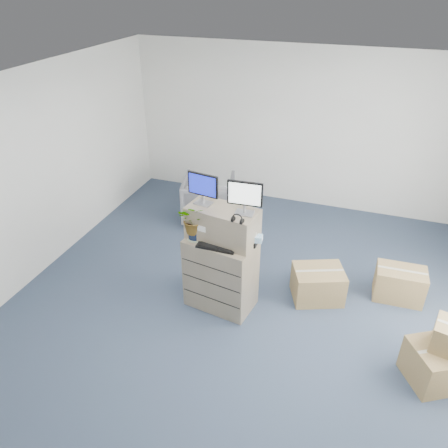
{
  "coord_description": "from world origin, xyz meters",
  "views": [
    {
      "loc": [
        1.21,
        -3.91,
        3.87
      ],
      "look_at": [
        -0.29,
        0.4,
        1.15
      ],
      "focal_mm": 35.0,
      "sensor_mm": 36.0,
      "label": 1
    }
  ],
  "objects_px": {
    "filing_cabinet_lower": "(221,273)",
    "monitor_left": "(203,187)",
    "water_bottle": "(232,233)",
    "office_chair": "(209,197)",
    "keyboard": "(217,246)",
    "monitor_right": "(245,196)",
    "potted_plant": "(195,223)"
  },
  "relations": [
    {
      "from": "monitor_right",
      "to": "office_chair",
      "type": "height_order",
      "value": "monitor_right"
    },
    {
      "from": "keyboard",
      "to": "water_bottle",
      "type": "bearing_deg",
      "value": 54.09
    },
    {
      "from": "keyboard",
      "to": "water_bottle",
      "type": "height_order",
      "value": "water_bottle"
    },
    {
      "from": "water_bottle",
      "to": "potted_plant",
      "type": "relative_size",
      "value": 0.54
    },
    {
      "from": "potted_plant",
      "to": "water_bottle",
      "type": "bearing_deg",
      "value": 11.8
    },
    {
      "from": "filing_cabinet_lower",
      "to": "water_bottle",
      "type": "bearing_deg",
      "value": 25.75
    },
    {
      "from": "filing_cabinet_lower",
      "to": "potted_plant",
      "type": "bearing_deg",
      "value": -161.1
    },
    {
      "from": "monitor_left",
      "to": "office_chair",
      "type": "bearing_deg",
      "value": 118.49
    },
    {
      "from": "filing_cabinet_lower",
      "to": "potted_plant",
      "type": "relative_size",
      "value": 2.26
    },
    {
      "from": "filing_cabinet_lower",
      "to": "keyboard",
      "type": "distance_m",
      "value": 0.52
    },
    {
      "from": "keyboard",
      "to": "office_chair",
      "type": "distance_m",
      "value": 2.45
    },
    {
      "from": "filing_cabinet_lower",
      "to": "office_chair",
      "type": "xyz_separation_m",
      "value": [
        -0.95,
        2.04,
        -0.06
      ]
    },
    {
      "from": "keyboard",
      "to": "potted_plant",
      "type": "relative_size",
      "value": 1.09
    },
    {
      "from": "filing_cabinet_lower",
      "to": "keyboard",
      "type": "bearing_deg",
      "value": -79.91
    },
    {
      "from": "monitor_right",
      "to": "office_chair",
      "type": "xyz_separation_m",
      "value": [
        -1.23,
        2.02,
        -1.19
      ]
    },
    {
      "from": "water_bottle",
      "to": "office_chair",
      "type": "height_order",
      "value": "water_bottle"
    },
    {
      "from": "water_bottle",
      "to": "filing_cabinet_lower",
      "type": "bearing_deg",
      "value": -163.46
    },
    {
      "from": "monitor_left",
      "to": "water_bottle",
      "type": "relative_size",
      "value": 1.69
    },
    {
      "from": "filing_cabinet_lower",
      "to": "keyboard",
      "type": "relative_size",
      "value": 2.06
    },
    {
      "from": "monitor_left",
      "to": "water_bottle",
      "type": "height_order",
      "value": "monitor_left"
    },
    {
      "from": "filing_cabinet_lower",
      "to": "monitor_right",
      "type": "bearing_deg",
      "value": 13.56
    },
    {
      "from": "monitor_left",
      "to": "monitor_right",
      "type": "bearing_deg",
      "value": 1.06
    },
    {
      "from": "office_chair",
      "to": "water_bottle",
      "type": "bearing_deg",
      "value": 103.88
    },
    {
      "from": "office_chair",
      "to": "monitor_left",
      "type": "bearing_deg",
      "value": 95.09
    },
    {
      "from": "monitor_left",
      "to": "filing_cabinet_lower",
      "type": "bearing_deg",
      "value": -11.68
    },
    {
      "from": "keyboard",
      "to": "office_chair",
      "type": "xyz_separation_m",
      "value": [
        -0.95,
        2.18,
        -0.56
      ]
    },
    {
      "from": "filing_cabinet_lower",
      "to": "monitor_left",
      "type": "xyz_separation_m",
      "value": [
        -0.25,
        0.09,
        1.13
      ]
    },
    {
      "from": "filing_cabinet_lower",
      "to": "monitor_left",
      "type": "height_order",
      "value": "monitor_left"
    },
    {
      "from": "water_bottle",
      "to": "office_chair",
      "type": "xyz_separation_m",
      "value": [
        -1.08,
        2.0,
        -0.66
      ]
    },
    {
      "from": "water_bottle",
      "to": "office_chair",
      "type": "distance_m",
      "value": 2.37
    },
    {
      "from": "filing_cabinet_lower",
      "to": "monitor_left",
      "type": "bearing_deg",
      "value": 168.69
    },
    {
      "from": "filing_cabinet_lower",
      "to": "water_bottle",
      "type": "distance_m",
      "value": 0.62
    }
  ]
}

